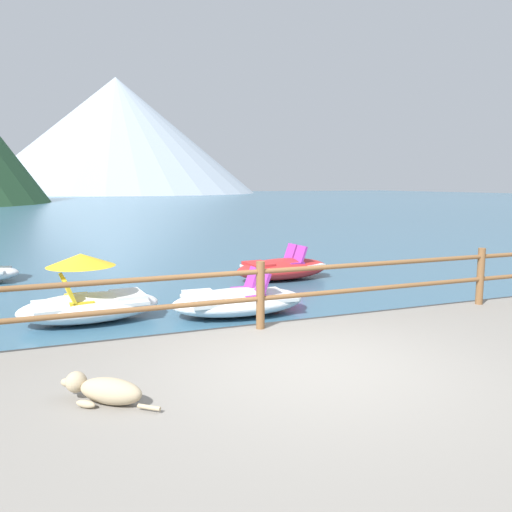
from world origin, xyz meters
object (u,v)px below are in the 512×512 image
(dog_resting, at_px, (104,390))
(pedal_boat_3, at_px, (238,301))
(pedal_boat_1, at_px, (282,268))
(pedal_boat_2, at_px, (90,299))

(dog_resting, xyz_separation_m, pedal_boat_3, (2.75, 4.08, -0.28))
(dog_resting, height_order, pedal_boat_3, pedal_boat_3)
(pedal_boat_1, xyz_separation_m, pedal_boat_2, (-4.81, -2.39, 0.11))
(pedal_boat_2, bearing_deg, pedal_boat_3, -10.35)
(pedal_boat_2, relative_size, pedal_boat_3, 0.99)
(pedal_boat_1, relative_size, pedal_boat_3, 1.03)
(pedal_boat_3, bearing_deg, dog_resting, -124.03)
(dog_resting, bearing_deg, pedal_boat_3, 55.97)
(pedal_boat_3, bearing_deg, pedal_boat_2, 169.65)
(dog_resting, relative_size, pedal_boat_1, 0.32)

